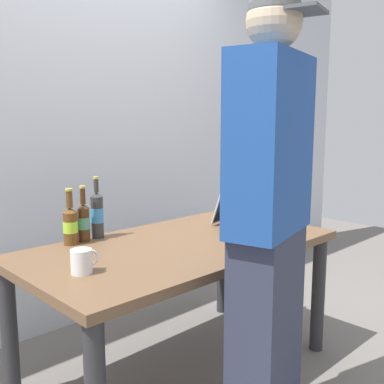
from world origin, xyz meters
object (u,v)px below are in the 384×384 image
beer_bottle_green (97,214)px  beer_bottle_amber (70,224)px  beer_bottle_dark (84,221)px  coffee_mug (82,261)px  person_figure (269,222)px  laptop (242,215)px

beer_bottle_green → beer_bottle_amber: beer_bottle_green is taller
beer_bottle_dark → coffee_mug: 0.50m
beer_bottle_dark → person_figure: 1.01m
beer_bottle_green → beer_bottle_amber: (-0.17, -0.02, -0.02)m
beer_bottle_green → beer_bottle_amber: 0.17m
beer_bottle_green → beer_bottle_amber: size_ratio=1.15×
beer_bottle_amber → coffee_mug: (-0.18, -0.42, -0.05)m
person_figure → coffee_mug: bearing=132.8°
beer_bottle_dark → laptop: bearing=-19.2°
beer_bottle_amber → person_figure: (0.32, -0.96, 0.12)m
coffee_mug → person_figure: bearing=-47.2°
beer_bottle_green → beer_bottle_dark: beer_bottle_green is taller
person_figure → beer_bottle_dark: bearing=104.0°
person_figure → coffee_mug: person_figure is taller
beer_bottle_green → coffee_mug: size_ratio=2.64×
beer_bottle_dark → person_figure: size_ratio=0.16×
person_figure → coffee_mug: 0.76m
laptop → coffee_mug: size_ratio=3.06×
person_figure → beer_bottle_amber: bearing=108.5°
laptop → coffee_mug: (-1.15, -0.12, -0.01)m
beer_bottle_dark → beer_bottle_amber: bearing=-174.2°
laptop → beer_bottle_green: 0.86m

